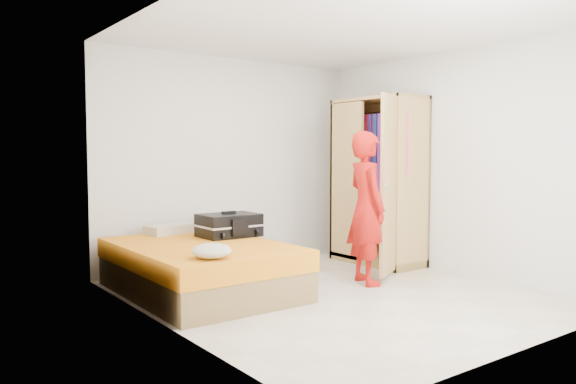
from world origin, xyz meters
TOP-DOWN VIEW (x-y plane):
  - room at (0.00, 0.00)m, footprint 4.00×4.02m
  - bed at (-1.05, 0.85)m, footprint 1.42×2.02m
  - wardrobe at (1.45, 0.84)m, footprint 1.11×1.46m
  - person at (0.58, 0.16)m, footprint 0.56×0.69m
  - suitcase at (-0.57, 1.10)m, footprint 0.64×0.48m
  - round_cushion at (-1.35, 0.07)m, footprint 0.34×0.34m
  - pillow at (-0.98, 1.70)m, footprint 0.60×0.39m

SIDE VIEW (x-z plane):
  - bed at x=-1.05m, z-range 0.00..0.50m
  - pillow at x=-0.98m, z-range 0.50..0.60m
  - round_cushion at x=-1.35m, z-range 0.50..0.63m
  - suitcase at x=-0.57m, z-range 0.48..0.76m
  - person at x=0.58m, z-range 0.00..1.64m
  - wardrobe at x=1.45m, z-range -0.05..2.05m
  - room at x=0.00m, z-range 0.00..2.60m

